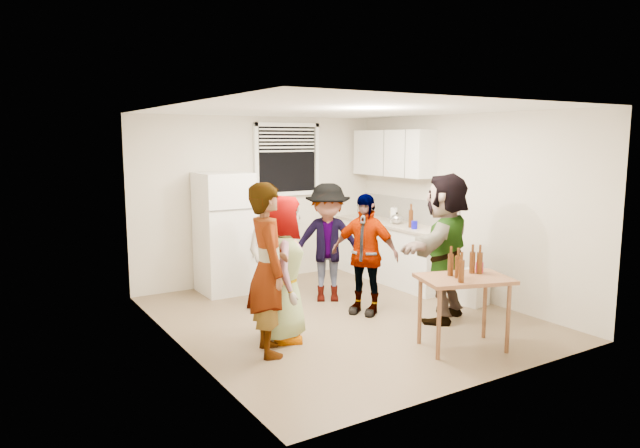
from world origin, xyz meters
TOP-DOWN VIEW (x-y plane):
  - room at (0.00, 0.00)m, footprint 4.00×4.50m
  - window at (0.45, 2.21)m, footprint 1.12×0.10m
  - refrigerator at (-0.75, 1.88)m, footprint 0.70×0.70m
  - counter_lower at (1.70, 1.15)m, footprint 0.60×2.20m
  - countertop at (1.70, 1.15)m, footprint 0.64×2.22m
  - backsplash at (1.99, 1.15)m, footprint 0.03×2.20m
  - upper_cabinets at (1.83, 1.35)m, footprint 0.34×1.60m
  - kettle at (1.65, 1.00)m, footprint 0.23×0.20m
  - paper_towel at (1.68, 1.11)m, footprint 0.11×0.11m
  - wine_bottle at (1.75, 1.98)m, footprint 0.07×0.07m
  - beer_bottle_counter at (1.60, 0.62)m, footprint 0.07×0.07m
  - blue_cup at (1.56, 0.49)m, footprint 0.09×0.09m
  - picture_frame at (1.92, 1.40)m, footprint 0.02×0.16m
  - trash_bin at (1.76, -0.45)m, footprint 0.36×0.36m
  - serving_table at (0.48, -1.52)m, footprint 1.04×0.85m
  - beer_bottle_table at (0.28, -1.66)m, footprint 0.06×0.06m
  - red_cup at (0.77, -1.45)m, footprint 0.08×0.08m
  - guest_grey at (-0.99, -0.30)m, footprint 1.75×1.36m
  - guest_stripe at (-1.29, -0.58)m, footprint 1.85×1.05m
  - guest_back_left at (-0.58, 0.72)m, footprint 1.49×1.56m
  - guest_back_right at (0.25, 0.73)m, footprint 1.69×1.89m
  - guest_black at (0.33, 0.01)m, footprint 1.74×1.53m
  - guest_orange at (1.00, -0.70)m, footprint 2.28×2.33m

SIDE VIEW (x-z plane):
  - room at x=0.00m, z-range -1.25..1.25m
  - serving_table at x=0.48m, z-range -0.38..0.38m
  - guest_grey at x=-0.99m, z-range -0.25..0.25m
  - guest_stripe at x=-1.29m, z-range -0.21..0.21m
  - guest_back_left at x=-0.58m, z-range -0.28..0.28m
  - guest_back_right at x=0.25m, z-range -0.29..0.29m
  - guest_black at x=0.33m, z-range -0.18..0.18m
  - guest_orange at x=1.00m, z-range -0.26..0.26m
  - trash_bin at x=1.76m, z-range 0.02..0.48m
  - counter_lower at x=1.70m, z-range 0.00..0.86m
  - beer_bottle_table at x=0.28m, z-range 0.65..0.88m
  - red_cup at x=0.77m, z-range 0.71..0.82m
  - refrigerator at x=-0.75m, z-range 0.00..1.70m
  - countertop at x=1.70m, z-range 0.86..0.90m
  - paper_towel at x=1.68m, z-range 0.78..1.02m
  - kettle at x=1.65m, z-range 0.80..1.00m
  - wine_bottle at x=1.75m, z-range 0.76..1.04m
  - beer_bottle_counter at x=1.60m, z-range 0.77..1.03m
  - blue_cup at x=1.56m, z-range 0.84..0.96m
  - picture_frame at x=1.92m, z-range 0.90..1.03m
  - backsplash at x=1.99m, z-range 0.90..1.26m
  - window at x=0.45m, z-range 1.32..2.38m
  - upper_cabinets at x=1.83m, z-range 1.60..2.30m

